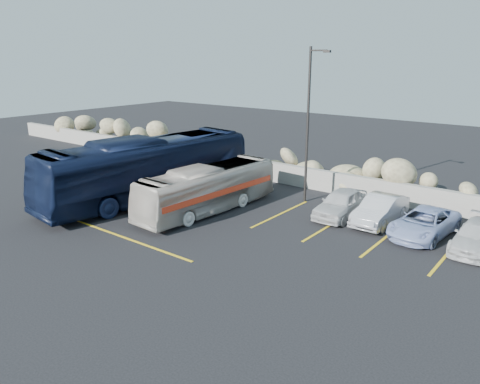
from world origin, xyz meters
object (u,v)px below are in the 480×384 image
Objects in this scene: lamppost at (309,122)px; car_a at (341,203)px; tour_coach at (148,169)px; car_d at (424,223)px; vintage_bus at (208,189)px; car_b at (380,210)px; car_c at (477,236)px.

car_a is (2.54, -1.02, -3.63)m from lamppost.
lamppost is at bearing 156.60° from car_a.
lamppost is at bearing 41.45° from tour_coach.
car_a is 0.92× the size of car_d.
lamppost is 1.90× the size of car_d.
car_b is at bearing 28.57° from vintage_bus.
lamppost is 8.89m from tour_coach.
tour_coach is at bearing -159.77° from car_b.
lamppost reaches higher than vintage_bus.
vintage_bus reaches higher than car_d.
car_a is at bearing -21.89° from lamppost.
lamppost is at bearing 170.35° from car_c.
car_c is 2.17m from car_d.
lamppost reaches higher than car_a.
vintage_bus reaches higher than car_b.
car_d is at bearing -3.63° from car_a.
lamppost is 2.05× the size of car_a.
tour_coach is 3.14× the size of car_a.
vintage_bus is at bearing -153.86° from car_b.
car_b is (4.41, -0.78, -3.64)m from lamppost.
lamppost is 9.57m from car_c.
tour_coach is 3.18× the size of car_c.
car_b is (1.88, 0.24, -0.01)m from car_a.
vintage_bus is 12.21m from car_c.
vintage_bus is 2.11× the size of car_b.
car_d is (6.55, -1.17, -3.71)m from lamppost.
car_c is at bearing 0.16° from car_d.
car_b reaches higher than car_d.
car_b is at bearing 171.47° from car_c.
vintage_bus is 3.96m from tour_coach.
lamppost is at bearing 175.42° from car_d.
tour_coach is 14.08m from car_d.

